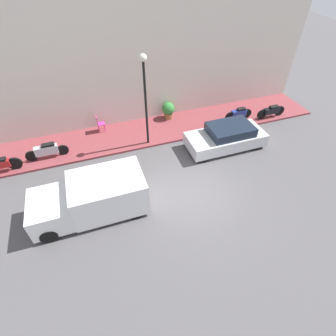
{
  "coord_description": "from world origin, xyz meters",
  "views": [
    {
      "loc": [
        -7.15,
        3.72,
        8.82
      ],
      "look_at": [
        1.35,
        0.79,
        0.6
      ],
      "focal_mm": 28.0,
      "sensor_mm": 36.0,
      "label": 1
    }
  ],
  "objects_px": {
    "parked_car": "(226,137)",
    "motorcycle_blue": "(239,113)",
    "delivery_van": "(91,198)",
    "motorcycle_black": "(271,111)",
    "potted_plant": "(168,110)",
    "streetlamp": "(145,88)",
    "scooter_silver": "(47,150)",
    "cafe_chair": "(99,123)"
  },
  "relations": [
    {
      "from": "parked_car",
      "to": "motorcycle_blue",
      "type": "xyz_separation_m",
      "value": [
        2.07,
        -1.99,
        -0.12
      ]
    },
    {
      "from": "delivery_van",
      "to": "motorcycle_black",
      "type": "height_order",
      "value": "delivery_van"
    },
    {
      "from": "delivery_van",
      "to": "potted_plant",
      "type": "bearing_deg",
      "value": -42.25
    },
    {
      "from": "delivery_van",
      "to": "motorcycle_black",
      "type": "bearing_deg",
      "value": -71.22
    },
    {
      "from": "motorcycle_blue",
      "to": "potted_plant",
      "type": "bearing_deg",
      "value": 68.73
    },
    {
      "from": "parked_car",
      "to": "motorcycle_black",
      "type": "xyz_separation_m",
      "value": [
        1.65,
        -4.02,
        -0.11
      ]
    },
    {
      "from": "motorcycle_black",
      "to": "motorcycle_blue",
      "type": "bearing_deg",
      "value": 78.51
    },
    {
      "from": "delivery_van",
      "to": "motorcycle_blue",
      "type": "relative_size",
      "value": 2.55
    },
    {
      "from": "motorcycle_black",
      "to": "streetlamp",
      "type": "bearing_deg",
      "value": 90.44
    },
    {
      "from": "scooter_silver",
      "to": "streetlamp",
      "type": "xyz_separation_m",
      "value": [
        -0.43,
        -5.18,
        2.72
      ]
    },
    {
      "from": "parked_car",
      "to": "potted_plant",
      "type": "relative_size",
      "value": 4.07
    },
    {
      "from": "delivery_van",
      "to": "parked_car",
      "type": "bearing_deg",
      "value": -73.25
    },
    {
      "from": "streetlamp",
      "to": "potted_plant",
      "type": "height_order",
      "value": "streetlamp"
    },
    {
      "from": "scooter_silver",
      "to": "potted_plant",
      "type": "xyz_separation_m",
      "value": [
        1.61,
        -7.06,
        0.11
      ]
    },
    {
      "from": "motorcycle_blue",
      "to": "potted_plant",
      "type": "xyz_separation_m",
      "value": [
        1.56,
        4.01,
        0.15
      ]
    },
    {
      "from": "parked_car",
      "to": "scooter_silver",
      "type": "xyz_separation_m",
      "value": [
        2.02,
        9.08,
        -0.08
      ]
    },
    {
      "from": "motorcycle_blue",
      "to": "cafe_chair",
      "type": "relative_size",
      "value": 1.81
    },
    {
      "from": "parked_car",
      "to": "potted_plant",
      "type": "height_order",
      "value": "parked_car"
    },
    {
      "from": "cafe_chair",
      "to": "potted_plant",
      "type": "bearing_deg",
      "value": -89.25
    },
    {
      "from": "delivery_van",
      "to": "motorcycle_black",
      "type": "relative_size",
      "value": 2.36
    },
    {
      "from": "delivery_van",
      "to": "potted_plant",
      "type": "height_order",
      "value": "delivery_van"
    },
    {
      "from": "delivery_van",
      "to": "cafe_chair",
      "type": "distance_m",
      "value": 5.88
    },
    {
      "from": "parked_car",
      "to": "scooter_silver",
      "type": "relative_size",
      "value": 2.0
    },
    {
      "from": "scooter_silver",
      "to": "motorcycle_blue",
      "type": "distance_m",
      "value": 11.07
    },
    {
      "from": "motorcycle_black",
      "to": "parked_car",
      "type": "bearing_deg",
      "value": 112.33
    },
    {
      "from": "potted_plant",
      "to": "streetlamp",
      "type": "bearing_deg",
      "value": 137.25
    },
    {
      "from": "scooter_silver",
      "to": "streetlamp",
      "type": "distance_m",
      "value": 5.87
    },
    {
      "from": "motorcycle_blue",
      "to": "potted_plant",
      "type": "relative_size",
      "value": 1.73
    },
    {
      "from": "parked_car",
      "to": "delivery_van",
      "type": "distance_m",
      "value": 7.64
    },
    {
      "from": "parked_car",
      "to": "scooter_silver",
      "type": "distance_m",
      "value": 9.31
    },
    {
      "from": "streetlamp",
      "to": "potted_plant",
      "type": "relative_size",
      "value": 4.65
    },
    {
      "from": "parked_car",
      "to": "streetlamp",
      "type": "relative_size",
      "value": 0.88
    },
    {
      "from": "streetlamp",
      "to": "cafe_chair",
      "type": "bearing_deg",
      "value": 49.41
    },
    {
      "from": "motorcycle_black",
      "to": "scooter_silver",
      "type": "bearing_deg",
      "value": 88.39
    },
    {
      "from": "scooter_silver",
      "to": "cafe_chair",
      "type": "xyz_separation_m",
      "value": [
        1.55,
        -2.87,
        0.1
      ]
    },
    {
      "from": "potted_plant",
      "to": "motorcycle_blue",
      "type": "bearing_deg",
      "value": -111.27
    },
    {
      "from": "parked_car",
      "to": "motorcycle_black",
      "type": "distance_m",
      "value": 4.35
    },
    {
      "from": "scooter_silver",
      "to": "parked_car",
      "type": "bearing_deg",
      "value": -102.54
    },
    {
      "from": "scooter_silver",
      "to": "motorcycle_blue",
      "type": "bearing_deg",
      "value": -89.76
    },
    {
      "from": "parked_car",
      "to": "streetlamp",
      "type": "xyz_separation_m",
      "value": [
        1.59,
        3.9,
        2.64
      ]
    },
    {
      "from": "cafe_chair",
      "to": "motorcycle_blue",
      "type": "bearing_deg",
      "value": -100.4
    },
    {
      "from": "delivery_van",
      "to": "scooter_silver",
      "type": "distance_m",
      "value": 4.59
    }
  ]
}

